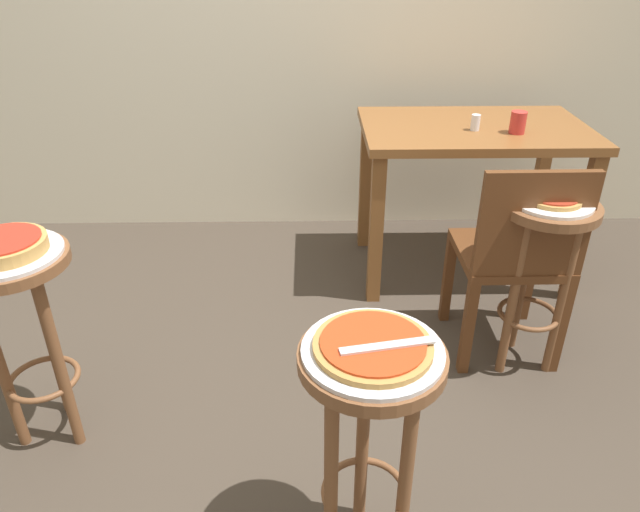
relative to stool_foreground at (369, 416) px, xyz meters
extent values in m
plane|color=#42382D|center=(-0.18, 0.55, -0.51)|extent=(6.00, 6.00, 0.00)
cylinder|color=brown|center=(0.00, 0.00, 0.18)|extent=(0.35, 0.35, 0.03)
cylinder|color=brown|center=(0.00, 0.11, -0.17)|extent=(0.04, 0.04, 0.67)
cylinder|color=brown|center=(-0.09, -0.05, -0.17)|extent=(0.04, 0.04, 0.67)
cylinder|color=brown|center=(0.09, -0.05, -0.17)|extent=(0.04, 0.04, 0.67)
torus|color=brown|center=(0.00, 0.00, -0.28)|extent=(0.24, 0.24, 0.02)
cylinder|color=silver|center=(0.00, 0.00, 0.20)|extent=(0.33, 0.33, 0.01)
cylinder|color=#B78442|center=(0.00, 0.00, 0.22)|extent=(0.28, 0.28, 0.01)
cylinder|color=red|center=(0.00, 0.00, 0.23)|extent=(0.24, 0.24, 0.01)
cylinder|color=brown|center=(-1.04, 0.48, 0.18)|extent=(0.35, 0.35, 0.03)
cylinder|color=brown|center=(-1.04, 0.58, -0.17)|extent=(0.04, 0.04, 0.67)
cylinder|color=brown|center=(-1.13, 0.42, -0.17)|extent=(0.04, 0.04, 0.67)
cylinder|color=brown|center=(-0.95, 0.42, -0.17)|extent=(0.04, 0.04, 0.67)
torus|color=brown|center=(-1.04, 0.48, -0.28)|extent=(0.24, 0.24, 0.02)
cylinder|color=silver|center=(-1.04, 0.48, 0.20)|extent=(0.32, 0.32, 0.01)
cylinder|color=tan|center=(-1.04, 0.48, 0.23)|extent=(0.24, 0.24, 0.04)
cylinder|color=red|center=(-1.04, 0.48, 0.25)|extent=(0.21, 0.21, 0.01)
cylinder|color=brown|center=(0.71, 0.82, 0.18)|extent=(0.35, 0.35, 0.03)
cylinder|color=brown|center=(0.71, 0.93, -0.17)|extent=(0.04, 0.04, 0.67)
cylinder|color=brown|center=(0.62, 0.77, -0.17)|extent=(0.04, 0.04, 0.67)
cylinder|color=brown|center=(0.81, 0.77, -0.17)|extent=(0.04, 0.04, 0.67)
torus|color=brown|center=(0.71, 0.82, -0.28)|extent=(0.24, 0.24, 0.02)
cylinder|color=silver|center=(0.71, 0.82, 0.20)|extent=(0.29, 0.29, 0.01)
cylinder|color=tan|center=(0.71, 0.82, 0.22)|extent=(0.21, 0.21, 0.01)
cylinder|color=#B23823|center=(0.71, 0.82, 0.23)|extent=(0.18, 0.18, 0.01)
cube|color=brown|center=(0.63, 1.58, 0.23)|extent=(1.04, 0.66, 0.04)
cube|color=brown|center=(0.16, 1.30, -0.15)|extent=(0.06, 0.06, 0.72)
cube|color=brown|center=(1.10, 1.30, -0.15)|extent=(0.06, 0.06, 0.72)
cube|color=brown|center=(0.16, 1.86, -0.15)|extent=(0.06, 0.06, 0.72)
cube|color=brown|center=(1.10, 1.86, -0.15)|extent=(0.06, 0.06, 0.72)
cylinder|color=red|center=(0.78, 1.46, 0.30)|extent=(0.07, 0.07, 0.10)
cylinder|color=white|center=(0.60, 1.51, 0.29)|extent=(0.04, 0.04, 0.07)
cube|color=#5B3319|center=(0.65, 0.95, -0.08)|extent=(0.40, 0.40, 0.04)
cube|color=#5B3319|center=(0.65, 0.77, 0.14)|extent=(0.40, 0.03, 0.40)
cube|color=#5B3319|center=(0.82, 1.13, -0.30)|extent=(0.04, 0.04, 0.42)
cube|color=#5B3319|center=(0.46, 1.13, -0.30)|extent=(0.04, 0.04, 0.42)
cube|color=#5B3319|center=(0.83, 0.77, -0.30)|extent=(0.04, 0.04, 0.42)
cube|color=#5B3319|center=(0.47, 0.77, -0.30)|extent=(0.04, 0.04, 0.42)
cube|color=silver|center=(0.03, -0.02, 0.23)|extent=(0.22, 0.06, 0.01)
camera|label=1|loc=(-0.14, -1.07, 1.05)|focal=33.08mm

